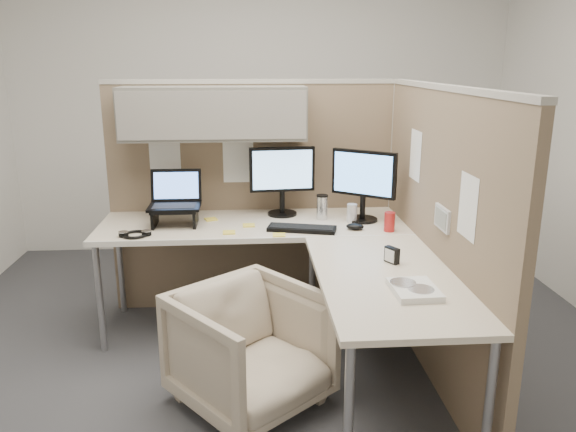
{
  "coord_description": "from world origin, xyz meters",
  "views": [
    {
      "loc": [
        -0.13,
        -2.98,
        1.75
      ],
      "look_at": [
        0.1,
        0.25,
        0.85
      ],
      "focal_mm": 35.0,
      "sensor_mm": 36.0,
      "label": 1
    }
  ],
  "objects": [
    {
      "name": "travel_mug",
      "position": [
        0.35,
        0.59,
        0.81
      ],
      "size": [
        0.08,
        0.08,
        0.16
      ],
      "color": "silver",
      "rests_on": "desk"
    },
    {
      "name": "paper_stack",
      "position": [
        0.61,
        -0.67,
        0.75
      ],
      "size": [
        0.21,
        0.26,
        0.03
      ],
      "rotation": [
        0.0,
        0.0,
        0.03
      ],
      "color": "white",
      "rests_on": "desk"
    },
    {
      "name": "sticky_note_b",
      "position": [
        0.05,
        0.24,
        0.73
      ],
      "size": [
        0.08,
        0.08,
        0.01
      ],
      "primitive_type": "cube",
      "rotation": [
        0.0,
        0.0,
        -0.03
      ],
      "color": "yellow",
      "rests_on": "desk"
    },
    {
      "name": "office_chair",
      "position": [
        -0.14,
        -0.37,
        0.35
      ],
      "size": [
        0.92,
        0.91,
        0.69
      ],
      "primitive_type": "imported",
      "rotation": [
        0.0,
        0.0,
        0.68
      ],
      "color": "#C1B599",
      "rests_on": "ground"
    },
    {
      "name": "soda_can_green",
      "position": [
        0.73,
        0.29,
        0.79
      ],
      "size": [
        0.07,
        0.07,
        0.12
      ],
      "primitive_type": "cylinder",
      "color": "#B21E1E",
      "rests_on": "desk"
    },
    {
      "name": "monitor_right",
      "position": [
        0.61,
        0.53,
        1.0
      ],
      "size": [
        0.38,
        0.29,
        0.47
      ],
      "rotation": [
        0.0,
        0.0,
        -0.62
      ],
      "color": "black",
      "rests_on": "desk"
    },
    {
      "name": "sticky_note_a",
      "position": [
        -0.26,
        0.32,
        0.73
      ],
      "size": [
        0.08,
        0.08,
        0.01
      ],
      "primitive_type": "cube",
      "rotation": [
        0.0,
        0.0,
        0.04
      ],
      "color": "yellow",
      "rests_on": "desk"
    },
    {
      "name": "laptop_station",
      "position": [
        -0.6,
        0.54,
        0.86
      ],
      "size": [
        0.33,
        0.28,
        0.34
      ],
      "color": "black",
      "rests_on": "desk"
    },
    {
      "name": "ground",
      "position": [
        0.0,
        0.0,
        0.0
      ],
      "size": [
        4.5,
        4.5,
        0.0
      ],
      "primitive_type": "plane",
      "color": "#36363B",
      "rests_on": "ground"
    },
    {
      "name": "soda_can_silver",
      "position": [
        0.54,
        0.51,
        0.79
      ],
      "size": [
        0.07,
        0.07,
        0.12
      ],
      "primitive_type": "cylinder",
      "color": "silver",
      "rests_on": "desk"
    },
    {
      "name": "sticky_note_c",
      "position": [
        -0.39,
        0.62,
        0.73
      ],
      "size": [
        0.1,
        0.1,
        0.01
      ],
      "primitive_type": "cube",
      "rotation": [
        0.0,
        0.0,
        0.33
      ],
      "color": "yellow",
      "rests_on": "desk"
    },
    {
      "name": "keyboard",
      "position": [
        0.19,
        0.34,
        0.74
      ],
      "size": [
        0.44,
        0.24,
        0.02
      ],
      "primitive_type": "cube",
      "rotation": [
        0.0,
        0.0,
        -0.25
      ],
      "color": "black",
      "rests_on": "desk"
    },
    {
      "name": "mouse",
      "position": [
        0.53,
        0.34,
        0.75
      ],
      "size": [
        0.13,
        0.1,
        0.04
      ],
      "primitive_type": "ellipsoid",
      "rotation": [
        0.0,
        0.0,
        -0.26
      ],
      "color": "black",
      "rests_on": "desk"
    },
    {
      "name": "desk",
      "position": [
        0.12,
        0.13,
        0.69
      ],
      "size": [
        2.0,
        1.98,
        0.73
      ],
      "color": "beige",
      "rests_on": "ground"
    },
    {
      "name": "monitor_left",
      "position": [
        0.09,
        0.72,
        1.0
      ],
      "size": [
        0.44,
        0.2,
        0.47
      ],
      "rotation": [
        0.0,
        0.0,
        0.09
      ],
      "color": "black",
      "rests_on": "desk"
    },
    {
      "name": "partition_back",
      "position": [
        -0.22,
        0.83,
        1.1
      ],
      "size": [
        2.0,
        0.36,
        1.63
      ],
      "color": "#856E57",
      "rests_on": "ground"
    },
    {
      "name": "desk_clock",
      "position": [
        0.6,
        -0.27,
        0.77
      ],
      "size": [
        0.07,
        0.09,
        0.08
      ],
      "rotation": [
        0.0,
        0.0,
        -1.05
      ],
      "color": "black",
      "rests_on": "desk"
    },
    {
      "name": "partition_right",
      "position": [
        0.9,
        -0.07,
        0.82
      ],
      "size": [
        0.07,
        2.03,
        1.63
      ],
      "color": "#856E57",
      "rests_on": "ground"
    },
    {
      "name": "headphones",
      "position": [
        -0.82,
        0.29,
        0.74
      ],
      "size": [
        0.19,
        0.17,
        0.03
      ],
      "rotation": [
        0.0,
        0.0,
        0.1
      ],
      "color": "black",
      "rests_on": "desk"
    },
    {
      "name": "sticky_note_d",
      "position": [
        -0.14,
        0.46,
        0.73
      ],
      "size": [
        0.08,
        0.08,
        0.01
      ],
      "primitive_type": "cube",
      "rotation": [
        0.0,
        0.0,
        0.02
      ],
      "color": "yellow",
      "rests_on": "desk"
    }
  ]
}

